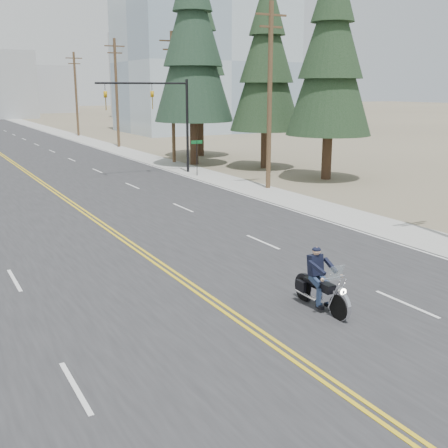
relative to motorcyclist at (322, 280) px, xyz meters
The scene contains 16 objects.
ground_plane 5.63m from the motorcyclist, 116.79° to the right, with size 400.00×400.00×0.00m, color #776D56.
sidewalk_right 65.67m from the motorcyclist, 82.12° to the left, with size 3.00×200.00×0.01m, color #A5A5A0.
traffic_mast_right 28.10m from the motorcyclist, 76.54° to the left, with size 7.10×0.26×7.00m.
street_sign 26.40m from the motorcyclist, 71.67° to the left, with size 0.90×0.06×2.62m.
utility_pole_b 21.24m from the motorcyclist, 61.01° to the left, with size 2.20×0.30×11.50m.
utility_pole_c 34.86m from the motorcyclist, 73.17° to the left, with size 2.20×0.30×11.00m.
utility_pole_d 49.34m from the motorcyclist, 78.24° to the left, with size 2.20×0.30×11.50m.
utility_pole_e 65.99m from the motorcyclist, 81.26° to the left, with size 2.20×0.30×11.00m.
glass_building 72.00m from the motorcyclist, 65.61° to the left, with size 24.00×16.00×20.00m, color #9EB5CC.
haze_bldg_c 111.83m from the motorcyclist, 70.35° to the left, with size 16.00×12.00×18.00m, color #B7BCC6.
haze_bldg_e 146.87m from the motorcyclist, 81.18° to the left, with size 14.00×14.00×12.00m, color #B7BCC6.
motorcyclist is the anchor object (origin of this frame).
conifer_near 26.13m from the motorcyclist, 50.70° to the left, with size 5.94×5.94×15.71m.
conifer_mid 31.18m from the motorcyclist, 60.13° to the left, with size 5.70×5.70×15.21m.
conifer_tall 34.28m from the motorcyclist, 70.49° to the left, with size 6.55×6.55×18.19m.
conifer_far 40.01m from the motorcyclist, 68.63° to the left, with size 6.30×6.30×16.88m.
Camera 1 is at (-7.50, -7.22, 6.37)m, focal length 45.00 mm.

